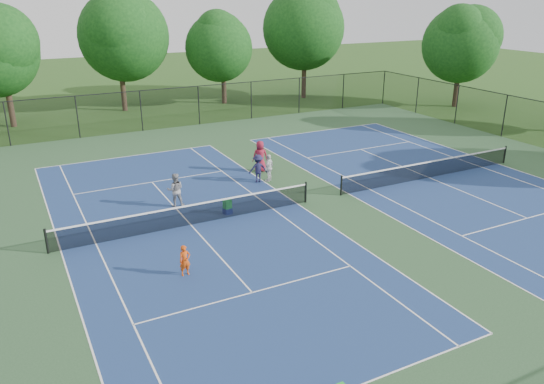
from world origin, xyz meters
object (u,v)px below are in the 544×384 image
instructor (175,190)px  bystander_b (258,169)px  tree_back_c (222,43)px  bystander_c (260,156)px  ball_crate (228,211)px  tree_back_d (305,25)px  child_player (185,261)px  tree_back_b (117,32)px  bystander_a (269,168)px  ball_hopper (227,204)px  tree_side_e (462,40)px  tree_back_a (0,46)px

instructor → bystander_b: bearing=-151.5°
tree_back_c → bystander_c: 20.99m
instructor → ball_crate: size_ratio=4.52×
tree_back_d → child_player: 36.05m
ball_crate → tree_back_c: bearing=67.8°
tree_back_b → bystander_a: size_ratio=6.55×
child_player → bystander_a: size_ratio=0.77×
tree_back_d → bystander_a: size_ratio=6.76×
child_player → ball_hopper: child_player is taller
child_player → instructor: instructor is taller
bystander_b → tree_back_d: bearing=-113.1°
tree_side_e → child_player: tree_side_e is taller
tree_back_a → bystander_b: 23.70m
instructor → ball_crate: 2.83m
bystander_a → tree_back_b: bearing=-120.8°
tree_side_e → bystander_a: tree_side_e is taller
tree_back_c → instructor: bearing=-117.8°
tree_back_c → tree_side_e: 21.10m
tree_back_c → bystander_c: tree_back_c is taller
bystander_b → bystander_c: bystander_c is taller
tree_back_d → bystander_c: 23.98m
tree_back_b → child_player: tree_back_b is taller
tree_back_a → ball_hopper: (7.97, -23.55, -5.55)m
instructor → bystander_b: (5.05, 1.29, -0.06)m
tree_back_a → bystander_c: (12.10, -18.62, -5.13)m
tree_back_d → bystander_a: tree_back_d is taller
tree_back_b → ball_crate: size_ratio=27.15×
tree_back_b → tree_back_c: (9.00, -1.00, -1.11)m
tree_back_c → tree_side_e: size_ratio=0.95×
child_player → ball_crate: (3.61, 4.60, -0.45)m
tree_side_e → bystander_c: 25.87m
bystander_a → bystander_b: 0.62m
tree_back_d → instructor: tree_back_d is taller
child_player → bystander_b: size_ratio=0.76×
bystander_a → ball_crate: bystander_a is taller
bystander_a → child_player: bearing=8.5°
bystander_a → bystander_c: size_ratio=0.84×
tree_back_a → instructor: bearing=-74.1°
tree_side_e → instructor: tree_side_e is taller
tree_back_c → ball_crate: (-10.03, -24.55, -5.34)m
tree_back_d → child_player: tree_back_d is taller
child_player → tree_side_e: bearing=24.8°
tree_back_b → bystander_c: 21.61m
tree_back_b → bystander_c: (3.10, -20.62, -5.69)m
child_player → tree_back_c: bearing=59.9°
tree_back_d → bystander_b: size_ratio=6.66×
ball_hopper → child_player: bearing=-128.1°
tree_back_c → child_player: (-13.64, -29.15, -4.89)m
bystander_a → instructor: bearing=-26.2°
child_player → instructor: 6.87m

